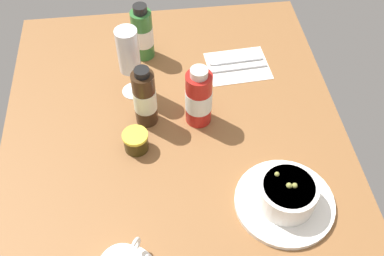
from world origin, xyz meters
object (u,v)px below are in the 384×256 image
object	(u,v)px
porridge_bowl	(286,196)
wine_glass	(129,54)
sauce_bottle_red	(199,98)
sauce_bottle_green	(143,34)
sauce_bottle_brown	(145,98)
jam_jar	(136,141)
cutlery_setting	(236,65)

from	to	relation	value
porridge_bowl	wine_glass	xyz separation A→B (cm)	(37.94, 31.24, 9.79)
sauce_bottle_red	sauce_bottle_green	world-z (taller)	sauce_bottle_red
porridge_bowl	sauce_bottle_brown	size ratio (longest dim) A/B	1.27
sauce_bottle_red	jam_jar	bearing A→B (deg)	114.85
cutlery_setting	sauce_bottle_red	bearing A→B (deg)	144.26
jam_jar	wine_glass	bearing A→B (deg)	0.05
sauce_bottle_brown	sauce_bottle_red	xyz separation A→B (cm)	(-1.22, -12.80, -0.23)
cutlery_setting	sauce_bottle_red	distance (cm)	23.34
wine_glass	sauce_bottle_red	distance (cm)	20.30
porridge_bowl	sauce_bottle_red	xyz separation A→B (cm)	(26.38, 15.45, 4.38)
sauce_bottle_red	wine_glass	bearing A→B (deg)	53.81
jam_jar	cutlery_setting	bearing A→B (deg)	-48.64
porridge_bowl	sauce_bottle_red	bearing A→B (deg)	30.35
jam_jar	sauce_bottle_red	distance (cm)	18.12
sauce_bottle_red	sauce_bottle_green	bearing A→B (deg)	25.39
wine_glass	sauce_bottle_green	size ratio (longest dim) A/B	1.21
porridge_bowl	jam_jar	bearing A→B (deg)	58.57
cutlery_setting	sauce_bottle_green	distance (cm)	27.25
cutlery_setting	sauce_bottle_brown	bearing A→B (deg)	123.05
porridge_bowl	cutlery_setting	bearing A→B (deg)	3.26
cutlery_setting	wine_glass	distance (cm)	32.09
jam_jar	sauce_bottle_green	world-z (taller)	sauce_bottle_green
wine_glass	jam_jar	xyz separation A→B (cm)	(-18.86, -0.02, -10.54)
cutlery_setting	sauce_bottle_brown	size ratio (longest dim) A/B	1.04
jam_jar	sauce_bottle_brown	world-z (taller)	sauce_bottle_brown
sauce_bottle_red	cutlery_setting	bearing A→B (deg)	-35.74
cutlery_setting	sauce_bottle_red	world-z (taller)	sauce_bottle_red
wine_glass	jam_jar	bearing A→B (deg)	-179.95
wine_glass	jam_jar	size ratio (longest dim) A/B	3.30
cutlery_setting	jam_jar	bearing A→B (deg)	131.36
sauce_bottle_brown	cutlery_setting	bearing A→B (deg)	-56.95
jam_jar	sauce_bottle_green	xyz separation A→B (cm)	(32.97, -3.59, 4.98)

